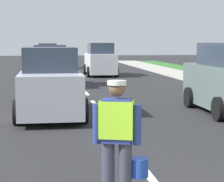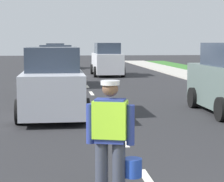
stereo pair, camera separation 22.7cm
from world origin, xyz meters
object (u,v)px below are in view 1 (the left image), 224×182
car_oncoming_second (50,67)px  car_oncoming_third (48,57)px  car_oncoming_lead (50,84)px  car_outgoing_far (100,60)px  road_worker (119,134)px

car_oncoming_second → car_oncoming_third: car_oncoming_third is taller
car_oncoming_lead → car_oncoming_third: (-0.08, 23.66, 0.03)m
car_oncoming_lead → car_outgoing_far: car_outgoing_far is taller
car_outgoing_far → car_oncoming_third: (-3.42, 8.25, -0.03)m
road_worker → car_oncoming_second: 16.36m
car_oncoming_second → car_oncoming_lead: bearing=-90.2°
road_worker → car_oncoming_third: bearing=91.8°
car_oncoming_second → road_worker: bearing=-87.0°
car_oncoming_third → road_worker: bearing=-88.2°
car_oncoming_lead → car_oncoming_third: size_ratio=1.10×
car_outgoing_far → car_oncoming_third: size_ratio=1.08×
car_outgoing_far → car_oncoming_third: bearing=112.5°
car_outgoing_far → car_oncoming_second: 7.12m
car_oncoming_lead → car_oncoming_second: size_ratio=1.10×
car_outgoing_far → car_oncoming_second: car_outgoing_far is taller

